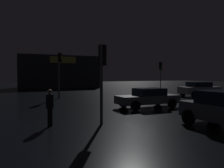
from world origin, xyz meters
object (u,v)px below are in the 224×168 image
Objects in this scene: traffic_signal_opposite at (59,67)px; traffic_signal_cross_right at (161,69)px; traffic_signal_cross_left at (102,67)px; pedestrian at (50,105)px; car_far at (199,89)px; store_building at (60,72)px; car_near at (148,98)px.

traffic_signal_cross_right is (12.06, 0.01, -0.09)m from traffic_signal_opposite.
traffic_signal_cross_left is 2.94m from pedestrian.
traffic_signal_opposite is 14.95m from car_far.
traffic_signal_opposite is 1.15× the size of traffic_signal_cross_right.
store_building is 29.81m from car_near.
traffic_signal_opposite reaches higher than pedestrian.
traffic_signal_cross_left is (-0.28, -12.42, -0.41)m from traffic_signal_opposite.
car_near is at bearing -130.18° from traffic_signal_cross_right.
traffic_signal_opposite is 1.20× the size of traffic_signal_cross_left.
traffic_signal_opposite is at bearing -100.42° from store_building.
car_near is at bearing -153.52° from car_far.
pedestrian is at bearing -156.63° from car_near.
traffic_signal_cross_left is 6.34m from car_near.
traffic_signal_opposite reaches higher than car_near.
traffic_signal_cross_right is at bearing -68.48° from store_building.
traffic_signal_cross_left is at bearing -91.29° from traffic_signal_opposite.
traffic_signal_cross_right reaches higher than pedestrian.
car_far is at bearing 30.00° from traffic_signal_cross_left.
car_far is at bearing 25.17° from pedestrian.
car_near is (4.58, -8.85, -2.37)m from traffic_signal_opposite.
traffic_signal_cross_left is (-4.12, -33.29, -0.29)m from store_building.
traffic_signal_opposite is 12.06m from traffic_signal_cross_right.
car_near is at bearing 36.29° from traffic_signal_cross_left.
store_building is 33.53m from pedestrian.
store_building is 3.83× the size of traffic_signal_cross_right.
traffic_signal_cross_right is at bearing 117.86° from car_far.
pedestrian is at bearing -102.42° from traffic_signal_opposite.
traffic_signal_cross_right is at bearing 0.04° from traffic_signal_opposite.
store_building is 21.22m from traffic_signal_opposite.
pedestrian is at bearing 169.16° from traffic_signal_cross_left.
traffic_signal_opposite is 10.24m from car_near.
pedestrian is at bearing -140.83° from traffic_signal_cross_right.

